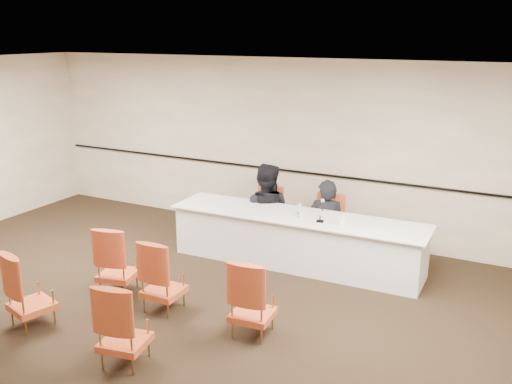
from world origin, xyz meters
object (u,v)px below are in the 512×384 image
(water_bottle, at_px, (299,210))
(coffee_cup, at_px, (342,220))
(panelist_main, at_px, (326,230))
(panel_table, at_px, (296,240))
(drinking_glass, at_px, (302,215))
(aud_chair_front_mid, at_px, (163,275))
(aud_chair_front_left, at_px, (117,259))
(aud_chair_back_left, at_px, (30,289))
(aud_chair_back_mid, at_px, (124,323))
(panelist_second_chair, at_px, (265,217))
(aud_chair_front_right, at_px, (253,297))
(panelist_main_chair, at_px, (326,226))
(panelist_second, at_px, (265,217))
(microphone, at_px, (320,212))

(water_bottle, distance_m, coffee_cup, 0.70)
(panelist_main, bearing_deg, water_bottle, 57.01)
(panel_table, distance_m, drinking_glass, 0.47)
(drinking_glass, height_order, aud_chair_front_mid, aud_chair_front_mid)
(aud_chair_front_left, xyz_separation_m, aud_chair_back_left, (-0.31, -1.18, 0.00))
(water_bottle, xyz_separation_m, aud_chair_back_mid, (-0.59, -3.27, -0.41))
(water_bottle, bearing_deg, aud_chair_back_mid, -100.27)
(drinking_glass, bearing_deg, aud_chair_back_mid, -101.76)
(panelist_second_chair, relative_size, aud_chair_front_mid, 1.00)
(aud_chair_front_right, bearing_deg, aud_chair_front_mid, 173.58)
(panelist_main_chair, relative_size, water_bottle, 4.59)
(coffee_cup, relative_size, aud_chair_back_mid, 0.14)
(drinking_glass, xyz_separation_m, aud_chair_back_left, (-2.19, -3.05, -0.36))
(drinking_glass, relative_size, aud_chair_back_mid, 0.11)
(aud_chair_back_left, bearing_deg, panel_table, 73.08)
(panel_table, relative_size, panelist_second, 2.17)
(water_bottle, height_order, drinking_glass, water_bottle)
(coffee_cup, relative_size, aud_chair_front_right, 0.14)
(aud_chair_front_mid, height_order, aud_chair_front_right, same)
(panelist_second, bearing_deg, panelist_main_chair, 172.44)
(panelist_main_chair, xyz_separation_m, water_bottle, (-0.20, -0.61, 0.41))
(panelist_main_chair, relative_size, panelist_second, 0.53)
(panel_table, height_order, panelist_main, panelist_main)
(aud_chair_back_left, bearing_deg, coffee_cup, 63.61)
(panelist_second_chair, bearing_deg, panelist_main_chair, 0.00)
(coffee_cup, bearing_deg, aud_chair_front_mid, -129.60)
(panelist_main_chair, relative_size, aud_chair_front_right, 1.00)
(panel_table, distance_m, aud_chair_front_right, 2.17)
(panel_table, height_order, microphone, microphone)
(panel_table, xyz_separation_m, panelist_main_chair, (0.25, 0.58, 0.08))
(drinking_glass, distance_m, aud_chair_front_left, 2.67)
(microphone, bearing_deg, panelist_main, 92.72)
(panelist_second, bearing_deg, aud_chair_front_left, 60.15)
(aud_chair_front_left, bearing_deg, aud_chair_back_mid, -60.17)
(aud_chair_front_left, bearing_deg, coffee_cup, 23.83)
(panelist_second, distance_m, panelist_second_chair, 0.00)
(panelist_main_chair, xyz_separation_m, aud_chair_front_mid, (-1.16, -2.69, 0.00))
(panelist_second_chair, xyz_separation_m, aud_chair_back_mid, (0.25, -3.85, 0.00))
(panel_table, height_order, aud_chair_front_mid, aud_chair_front_mid)
(panelist_second, distance_m, drinking_glass, 1.19)
(panelist_second, height_order, water_bottle, panelist_second)
(panelist_second_chair, xyz_separation_m, microphone, (1.21, -0.68, 0.46))
(aud_chair_front_right, bearing_deg, panelist_second, 108.28)
(drinking_glass, relative_size, aud_chair_back_left, 0.11)
(microphone, bearing_deg, aud_chair_front_right, -101.58)
(panelist_second_chair, bearing_deg, panelist_second, 0.00)
(panelist_second, bearing_deg, aud_chair_front_right, 104.53)
(microphone, relative_size, drinking_glass, 3.08)
(microphone, relative_size, aud_chair_back_mid, 0.32)
(panelist_main_chair, height_order, coffee_cup, panelist_main_chair)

